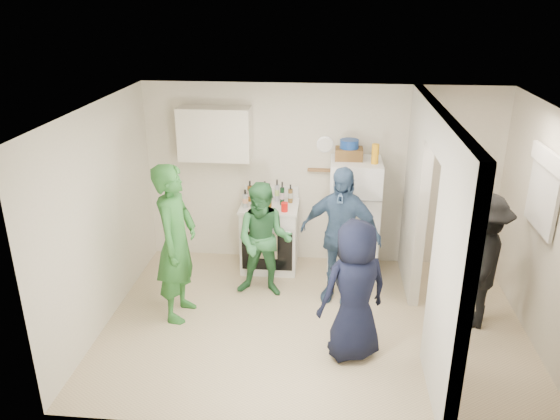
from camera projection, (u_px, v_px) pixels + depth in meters
The scene contains 35 objects.
floor at pixel (314, 324), 6.34m from camera, with size 4.80×4.80×0.00m, color #CBB98F.
wall_back at pixel (320, 176), 7.45m from camera, with size 4.80×4.80×0.00m, color silver.
wall_front at pixel (310, 310), 4.30m from camera, with size 4.80×4.80×0.00m, color silver.
wall_left at pixel (101, 217), 6.08m from camera, with size 3.40×3.40×0.00m, color silver.
wall_right at pixel (547, 234), 5.67m from camera, with size 3.40×3.40×0.00m, color silver.
ceiling at pixel (320, 110), 5.41m from camera, with size 4.80×4.80×0.00m, color white.
partition_pier_back at pixel (416, 194), 6.79m from camera, with size 0.12×1.20×2.50m, color silver.
partition_pier_front at pixel (450, 280), 4.75m from camera, with size 0.12×1.20×2.50m, color silver.
partition_header at pixel (441, 132), 5.38m from camera, with size 0.12×1.00×0.40m, color silver.
stove at pixel (270, 237), 7.49m from camera, with size 0.78×0.65×0.92m, color white.
upper_cabinet at pixel (215, 134), 7.18m from camera, with size 0.95×0.34×0.70m, color silver.
fridge at pixel (353, 218), 7.24m from camera, with size 0.65×0.63×1.59m, color white.
wicker_basket at pixel (349, 154), 6.98m from camera, with size 0.35×0.25×0.15m, color brown.
blue_bowl at pixel (349, 144), 6.93m from camera, with size 0.24×0.24×0.11m, color navy.
yellow_cup_stack_top at pixel (375, 154), 6.79m from camera, with size 0.09×0.09×0.25m, color orange.
wall_clock at pixel (325, 144), 7.26m from camera, with size 0.22×0.22×0.03m, color white.
spice_shelf at pixel (321, 170), 7.36m from camera, with size 0.35×0.08×0.03m, color olive.
nook_window at pixel (546, 191), 5.70m from camera, with size 0.03×0.70×0.80m, color black.
nook_window_frame at pixel (544, 191), 5.71m from camera, with size 0.04×0.76×0.86m, color white.
nook_valance at pixel (548, 159), 5.58m from camera, with size 0.04×0.82×0.18m, color white.
yellow_cup_stack_stove at pixel (258, 202), 7.08m from camera, with size 0.09×0.09×0.25m, color yellow.
red_cup at pixel (285, 207), 7.09m from camera, with size 0.09×0.09×0.12m, color red.
person_green_left at pixel (176, 243), 6.19m from camera, with size 0.68×0.45×1.87m, color #2A692D.
person_green_center at pixel (264, 241), 6.71m from camera, with size 0.72×0.56×1.48m, color #367C44.
person_denim at pixel (340, 235), 6.56m from camera, with size 1.01×0.42×1.73m, color #3C5784.
person_navy at pixel (354, 291), 5.53m from camera, with size 0.75×0.49×1.53m, color black.
person_nook at pixel (480, 261), 6.08m from camera, with size 1.02×0.59×1.58m, color black.
bottle_a at pixel (250, 191), 7.41m from camera, with size 0.07×0.07×0.29m, color brown.
bottle_b at pixel (256, 196), 7.22m from camera, with size 0.06×0.06×0.30m, color #1B4E1A.
bottle_c at pixel (265, 191), 7.42m from camera, with size 0.07×0.07×0.28m, color #AFB6BD.
bottle_d at pixel (269, 195), 7.22m from camera, with size 0.07×0.07×0.32m, color brown.
bottle_e at pixel (277, 190), 7.41m from camera, with size 0.06×0.06×0.31m, color #ADB3C0.
bottle_f at pixel (282, 193), 7.28m from camera, with size 0.06×0.06×0.32m, color black.
bottle_g at pixel (290, 194), 7.37m from camera, with size 0.06×0.06×0.26m, color brown.
bottle_h at pixel (245, 199), 7.20m from camera, with size 0.07×0.07×0.25m, color #A0A5AC.
Camera 1 is at (0.11, -5.41, 3.58)m, focal length 35.00 mm.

